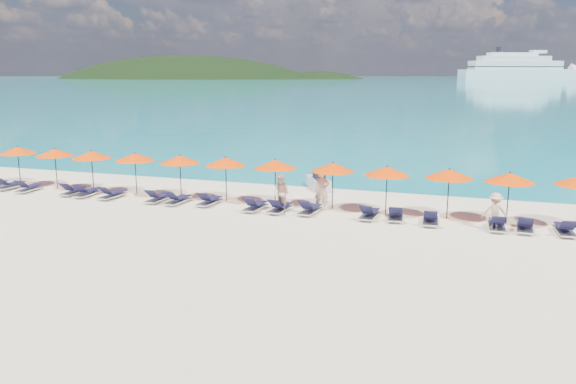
% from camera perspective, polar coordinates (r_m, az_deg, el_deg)
% --- Properties ---
extents(ground, '(1400.00, 1400.00, 0.00)m').
position_cam_1_polar(ground, '(22.38, -2.43, -4.53)').
color(ground, beige).
extents(sea, '(1600.00, 1300.00, 0.01)m').
position_cam_1_polar(sea, '(680.11, 18.09, 10.91)').
color(sea, '#1FA9B2').
rests_on(sea, ground).
extents(headland_main, '(374.00, 242.00, 126.50)m').
position_cam_1_polar(headland_main, '(640.52, -10.46, 7.86)').
color(headland_main, black).
rests_on(headland_main, ground).
extents(headland_small, '(162.00, 126.00, 85.50)m').
position_cam_1_polar(headland_small, '(602.50, 3.22, 8.07)').
color(headland_small, black).
rests_on(headland_small, ground).
extents(cruise_ship, '(117.79, 68.48, 33.68)m').
position_cam_1_polar(cruise_ship, '(548.66, 23.24, 11.33)').
color(cruise_ship, silver).
rests_on(cruise_ship, ground).
extents(jetski, '(2.00, 2.63, 0.89)m').
position_cam_1_polar(jetski, '(31.48, 3.09, 1.01)').
color(jetski, silver).
rests_on(jetski, ground).
extents(beachgoer_a, '(0.80, 0.64, 1.91)m').
position_cam_1_polar(beachgoer_a, '(26.40, 3.46, 0.17)').
color(beachgoer_a, '#D8A385').
rests_on(beachgoer_a, ground).
extents(beachgoer_b, '(0.99, 0.74, 1.80)m').
position_cam_1_polar(beachgoer_b, '(25.93, -0.70, -0.15)').
color(beachgoer_b, '#D8A385').
rests_on(beachgoer_b, ground).
extents(beachgoer_c, '(1.03, 0.48, 1.59)m').
position_cam_1_polar(beachgoer_c, '(24.48, 20.30, -1.90)').
color(beachgoer_c, '#D8A385').
rests_on(beachgoer_c, ground).
extents(umbrella_0, '(2.10, 2.10, 2.28)m').
position_cam_1_polar(umbrella_0, '(35.79, -25.80, 3.84)').
color(umbrella_0, black).
rests_on(umbrella_0, ground).
extents(umbrella_1, '(2.10, 2.10, 2.28)m').
position_cam_1_polar(umbrella_1, '(33.93, -22.63, 3.73)').
color(umbrella_1, black).
rests_on(umbrella_1, ground).
extents(umbrella_2, '(2.10, 2.10, 2.28)m').
position_cam_1_polar(umbrella_2, '(32.28, -19.36, 3.59)').
color(umbrella_2, black).
rests_on(umbrella_2, ground).
extents(umbrella_3, '(2.10, 2.10, 2.28)m').
position_cam_1_polar(umbrella_3, '(30.69, -15.30, 3.44)').
color(umbrella_3, black).
rests_on(umbrella_3, ground).
extents(umbrella_4, '(2.10, 2.10, 2.28)m').
position_cam_1_polar(umbrella_4, '(29.34, -10.93, 3.27)').
color(umbrella_4, black).
rests_on(umbrella_4, ground).
extents(umbrella_5, '(2.10, 2.10, 2.28)m').
position_cam_1_polar(umbrella_5, '(28.26, -6.36, 3.09)').
color(umbrella_5, black).
rests_on(umbrella_5, ground).
extents(umbrella_6, '(2.10, 2.10, 2.28)m').
position_cam_1_polar(umbrella_6, '(27.34, -1.31, 2.86)').
color(umbrella_6, black).
rests_on(umbrella_6, ground).
extents(umbrella_7, '(2.10, 2.10, 2.28)m').
position_cam_1_polar(umbrella_7, '(26.52, 4.58, 2.54)').
color(umbrella_7, black).
rests_on(umbrella_7, ground).
extents(umbrella_8, '(2.10, 2.10, 2.28)m').
position_cam_1_polar(umbrella_8, '(25.78, 10.03, 2.12)').
color(umbrella_8, black).
rests_on(umbrella_8, ground).
extents(umbrella_9, '(2.10, 2.10, 2.28)m').
position_cam_1_polar(umbrella_9, '(25.70, 16.07, 1.80)').
color(umbrella_9, black).
rests_on(umbrella_9, ground).
extents(umbrella_10, '(2.10, 2.10, 2.28)m').
position_cam_1_polar(umbrella_10, '(25.57, 21.61, 1.37)').
color(umbrella_10, black).
rests_on(umbrella_10, ground).
extents(lounger_1, '(0.76, 1.75, 0.66)m').
position_cam_1_polar(lounger_1, '(34.93, -26.35, 0.65)').
color(lounger_1, silver).
rests_on(lounger_1, ground).
extents(lounger_2, '(0.74, 1.74, 0.66)m').
position_cam_1_polar(lounger_2, '(33.71, -24.84, 0.42)').
color(lounger_2, silver).
rests_on(lounger_2, ground).
extents(lounger_3, '(0.72, 1.73, 0.66)m').
position_cam_1_polar(lounger_3, '(31.97, -20.99, 0.15)').
color(lounger_3, silver).
rests_on(lounger_3, ground).
extents(lounger_4, '(0.64, 1.71, 0.66)m').
position_cam_1_polar(lounger_4, '(31.26, -19.74, -0.01)').
color(lounger_4, silver).
rests_on(lounger_4, ground).
extents(lounger_5, '(0.72, 1.73, 0.66)m').
position_cam_1_polar(lounger_5, '(30.34, -17.46, -0.20)').
color(lounger_5, silver).
rests_on(lounger_5, ground).
extents(lounger_6, '(0.70, 1.73, 0.66)m').
position_cam_1_polar(lounger_6, '(28.92, -13.07, -0.54)').
color(lounger_6, silver).
rests_on(lounger_6, ground).
extents(lounger_7, '(0.76, 1.74, 0.66)m').
position_cam_1_polar(lounger_7, '(28.28, -11.15, -0.73)').
color(lounger_7, silver).
rests_on(lounger_7, ground).
extents(lounger_8, '(0.74, 1.74, 0.66)m').
position_cam_1_polar(lounger_8, '(27.78, -8.00, -0.85)').
color(lounger_8, silver).
rests_on(lounger_8, ground).
extents(lounger_9, '(0.76, 1.75, 0.66)m').
position_cam_1_polar(lounger_9, '(26.48, -3.36, -1.39)').
color(lounger_9, silver).
rests_on(lounger_9, ground).
extents(lounger_10, '(0.76, 1.75, 0.66)m').
position_cam_1_polar(lounger_10, '(26.10, -0.84, -1.57)').
color(lounger_10, silver).
rests_on(lounger_10, ground).
extents(lounger_11, '(0.79, 1.75, 0.66)m').
position_cam_1_polar(lounger_11, '(25.80, 2.25, -1.74)').
color(lounger_11, silver).
rests_on(lounger_11, ground).
extents(lounger_12, '(0.72, 1.73, 0.66)m').
position_cam_1_polar(lounger_12, '(25.23, 8.27, -2.18)').
color(lounger_12, silver).
rests_on(lounger_12, ground).
extents(lounger_13, '(0.78, 1.75, 0.66)m').
position_cam_1_polar(lounger_13, '(25.20, 10.88, -2.29)').
color(lounger_13, silver).
rests_on(lounger_13, ground).
extents(lounger_14, '(0.72, 1.73, 0.66)m').
position_cam_1_polar(lounger_14, '(24.85, 14.27, -2.65)').
color(lounger_14, silver).
rests_on(lounger_14, ground).
extents(lounger_15, '(0.69, 1.73, 0.66)m').
position_cam_1_polar(lounger_15, '(24.77, 20.45, -3.09)').
color(lounger_15, silver).
rests_on(lounger_15, ground).
extents(lounger_16, '(0.72, 1.73, 0.66)m').
position_cam_1_polar(lounger_16, '(24.96, 22.94, -3.18)').
color(lounger_16, silver).
rests_on(lounger_16, ground).
extents(lounger_17, '(0.73, 1.74, 0.66)m').
position_cam_1_polar(lounger_17, '(25.14, 26.31, -3.38)').
color(lounger_17, silver).
rests_on(lounger_17, ground).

